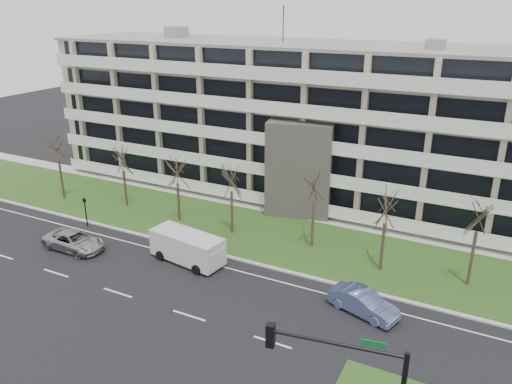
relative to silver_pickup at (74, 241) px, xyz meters
The scene contains 17 objects.
ground 14.12m from the silver_pickup, 14.48° to the right, with size 160.00×160.00×0.00m, color black.
grass_verge 16.63m from the silver_pickup, 34.75° to the left, with size 90.00×10.00×0.06m, color #2A4918.
curb 14.39m from the silver_pickup, 18.14° to the left, with size 90.00×0.35×0.12m, color #B2B2AD.
sidewalk 20.28m from the silver_pickup, 47.64° to the left, with size 90.00×2.00×0.08m, color #B2B2AD.
lane_edge_line 13.99m from the silver_pickup, 12.28° to the left, with size 90.00×0.12×0.01m, color white.
apartment_building 26.61m from the silver_pickup, 57.94° to the left, with size 60.50×15.10×18.75m.
silver_pickup is the anchor object (origin of this frame).
blue_sedan 23.69m from the silver_pickup, ahead, with size 1.65×4.74×1.56m, color #7081C2.
white_van 9.90m from the silver_pickup, 14.70° to the left, with size 6.31×3.15×2.34m.
pedestrian_signal 4.63m from the silver_pickup, 121.81° to the left, with size 0.31×0.27×2.80m.
tree_0 13.29m from the silver_pickup, 140.54° to the left, with size 3.84×3.84×7.68m.
tree_1 10.47m from the silver_pickup, 104.56° to the left, with size 3.26×3.26×6.52m.
tree_2 10.63m from the silver_pickup, 62.96° to the left, with size 3.30×3.30×6.59m.
tree_3 14.00m from the silver_pickup, 40.49° to the left, with size 3.47×3.47×6.94m.
tree_4 20.18m from the silver_pickup, 28.13° to the left, with size 3.60×3.60×7.21m.
tree_5 25.06m from the silver_pickup, 18.99° to the left, with size 3.44×3.44×6.88m.
tree_6 31.11m from the silver_pickup, 16.39° to the left, with size 3.78×3.78×7.56m.
Camera 1 is at (16.27, -22.45, 19.16)m, focal length 35.00 mm.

